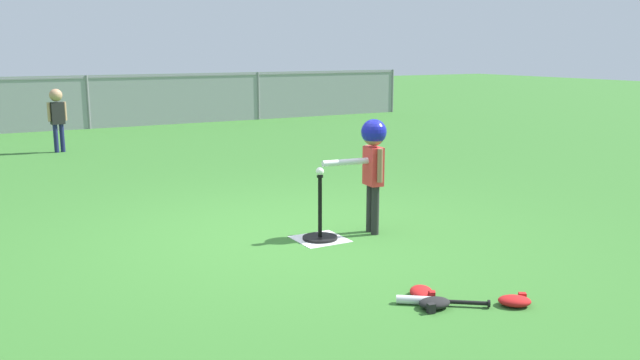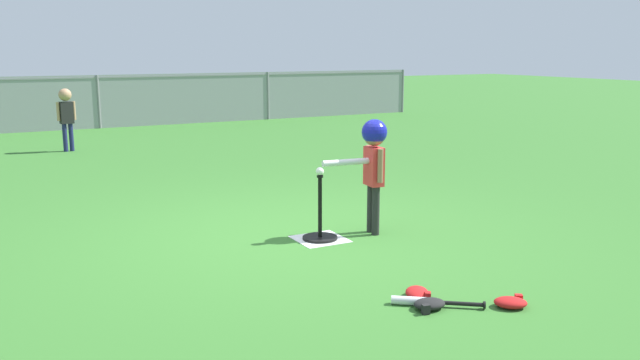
{
  "view_description": "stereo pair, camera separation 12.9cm",
  "coord_description": "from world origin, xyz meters",
  "px_view_note": "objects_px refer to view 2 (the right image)",
  "views": [
    {
      "loc": [
        -2.62,
        -5.26,
        1.7
      ],
      "look_at": [
        0.21,
        -0.22,
        0.55
      ],
      "focal_mm": 37.04,
      "sensor_mm": 36.0,
      "label": 1
    },
    {
      "loc": [
        -2.51,
        -5.32,
        1.7
      ],
      "look_at": [
        0.21,
        -0.22,
        0.55
      ],
      "focal_mm": 37.04,
      "sensor_mm": 36.0,
      "label": 2
    }
  ],
  "objects_px": {
    "spare_bat_silver": "(424,302)",
    "glove_near_bats": "(417,293)",
    "batting_tee": "(320,230)",
    "glove_by_plate": "(429,304)",
    "baseball_on_tee": "(320,171)",
    "fielder_near_right": "(66,111)",
    "glove_tossed_aside": "(511,302)",
    "batter_child": "(373,153)"
  },
  "relations": [
    {
      "from": "spare_bat_silver",
      "to": "glove_near_bats",
      "type": "relative_size",
      "value": 1.96
    },
    {
      "from": "spare_bat_silver",
      "to": "batting_tee",
      "type": "bearing_deg",
      "value": 85.82
    },
    {
      "from": "glove_by_plate",
      "to": "glove_near_bats",
      "type": "bearing_deg",
      "value": 75.11
    },
    {
      "from": "glove_by_plate",
      "to": "spare_bat_silver",
      "type": "bearing_deg",
      "value": 85.4
    },
    {
      "from": "baseball_on_tee",
      "to": "fielder_near_right",
      "type": "distance_m",
      "value": 6.77
    },
    {
      "from": "glove_near_bats",
      "to": "fielder_near_right",
      "type": "bearing_deg",
      "value": 98.29
    },
    {
      "from": "spare_bat_silver",
      "to": "glove_near_bats",
      "type": "bearing_deg",
      "value": 70.87
    },
    {
      "from": "batting_tee",
      "to": "glove_tossed_aside",
      "type": "relative_size",
      "value": 2.18
    },
    {
      "from": "baseball_on_tee",
      "to": "spare_bat_silver",
      "type": "height_order",
      "value": "baseball_on_tee"
    },
    {
      "from": "fielder_near_right",
      "to": "glove_by_plate",
      "type": "distance_m",
      "value": 8.54
    },
    {
      "from": "baseball_on_tee",
      "to": "glove_by_plate",
      "type": "relative_size",
      "value": 0.31
    },
    {
      "from": "batter_child",
      "to": "glove_near_bats",
      "type": "xyz_separation_m",
      "value": [
        -0.6,
        -1.53,
        -0.73
      ]
    },
    {
      "from": "batting_tee",
      "to": "glove_near_bats",
      "type": "distance_m",
      "value": 1.59
    },
    {
      "from": "fielder_near_right",
      "to": "spare_bat_silver",
      "type": "height_order",
      "value": "fielder_near_right"
    },
    {
      "from": "glove_tossed_aside",
      "to": "glove_near_bats",
      "type": "bearing_deg",
      "value": 135.63
    },
    {
      "from": "batter_child",
      "to": "fielder_near_right",
      "type": "xyz_separation_m",
      "value": [
        -1.8,
        6.7,
        -0.08
      ]
    },
    {
      "from": "batter_child",
      "to": "glove_tossed_aside",
      "type": "relative_size",
      "value": 3.95
    },
    {
      "from": "batting_tee",
      "to": "glove_near_bats",
      "type": "bearing_deg",
      "value": -92.77
    },
    {
      "from": "glove_near_bats",
      "to": "glove_tossed_aside",
      "type": "height_order",
      "value": "same"
    },
    {
      "from": "batting_tee",
      "to": "batter_child",
      "type": "height_order",
      "value": "batter_child"
    },
    {
      "from": "fielder_near_right",
      "to": "glove_by_plate",
      "type": "xyz_separation_m",
      "value": [
        1.14,
        -8.44,
        -0.64
      ]
    },
    {
      "from": "batter_child",
      "to": "fielder_near_right",
      "type": "height_order",
      "value": "batter_child"
    },
    {
      "from": "fielder_near_right",
      "to": "baseball_on_tee",
      "type": "bearing_deg",
      "value": -79.13
    },
    {
      "from": "batter_child",
      "to": "glove_near_bats",
      "type": "relative_size",
      "value": 3.95
    },
    {
      "from": "glove_by_plate",
      "to": "glove_near_bats",
      "type": "xyz_separation_m",
      "value": [
        0.05,
        0.21,
        0.0
      ]
    },
    {
      "from": "batting_tee",
      "to": "spare_bat_silver",
      "type": "relative_size",
      "value": 1.11
    },
    {
      "from": "spare_bat_silver",
      "to": "glove_near_bats",
      "type": "height_order",
      "value": "glove_near_bats"
    },
    {
      "from": "batting_tee",
      "to": "fielder_near_right",
      "type": "relative_size",
      "value": 0.56
    },
    {
      "from": "glove_by_plate",
      "to": "glove_tossed_aside",
      "type": "relative_size",
      "value": 0.89
    },
    {
      "from": "spare_bat_silver",
      "to": "glove_tossed_aside",
      "type": "xyz_separation_m",
      "value": [
        0.5,
        -0.29,
        0.01
      ]
    },
    {
      "from": "batter_child",
      "to": "baseball_on_tee",
      "type": "bearing_deg",
      "value": 174.03
    },
    {
      "from": "batting_tee",
      "to": "baseball_on_tee",
      "type": "xyz_separation_m",
      "value": [
        -0.0,
        -0.0,
        0.54
      ]
    },
    {
      "from": "spare_bat_silver",
      "to": "glove_tossed_aside",
      "type": "bearing_deg",
      "value": -30.6
    },
    {
      "from": "batter_child",
      "to": "spare_bat_silver",
      "type": "relative_size",
      "value": 2.02
    },
    {
      "from": "batter_child",
      "to": "fielder_near_right",
      "type": "distance_m",
      "value": 6.94
    },
    {
      "from": "baseball_on_tee",
      "to": "glove_by_plate",
      "type": "xyz_separation_m",
      "value": [
        -0.13,
        -1.79,
        -0.6
      ]
    },
    {
      "from": "batter_child",
      "to": "glove_tossed_aside",
      "type": "distance_m",
      "value": 2.1
    },
    {
      "from": "glove_tossed_aside",
      "to": "baseball_on_tee",
      "type": "bearing_deg",
      "value": 100.38
    },
    {
      "from": "spare_bat_silver",
      "to": "glove_near_bats",
      "type": "distance_m",
      "value": 0.15
    },
    {
      "from": "batting_tee",
      "to": "spare_bat_silver",
      "type": "height_order",
      "value": "batting_tee"
    },
    {
      "from": "batting_tee",
      "to": "glove_tossed_aside",
      "type": "bearing_deg",
      "value": -79.62
    },
    {
      "from": "batter_child",
      "to": "spare_bat_silver",
      "type": "distance_m",
      "value": 1.94
    }
  ]
}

